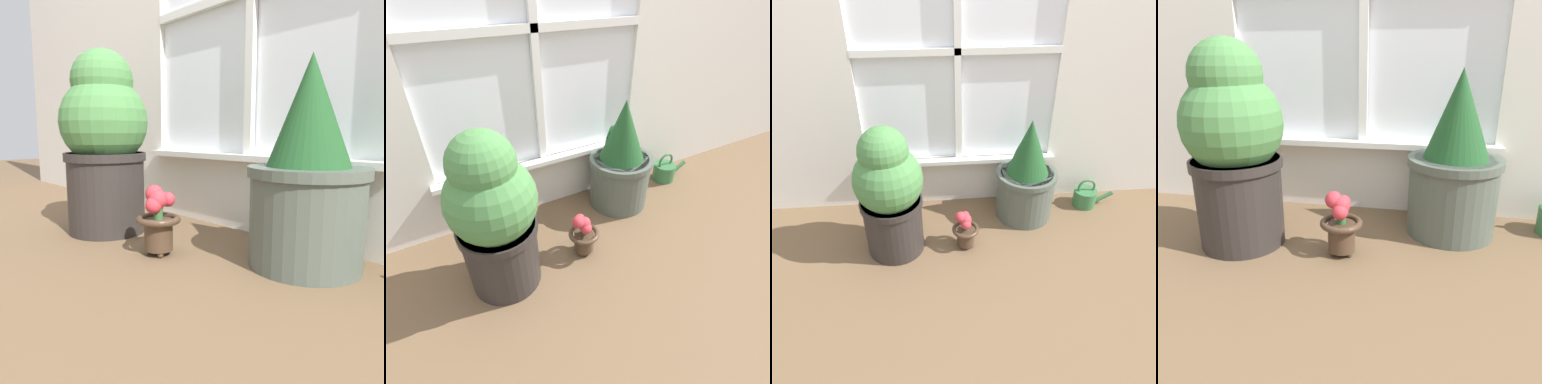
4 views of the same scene
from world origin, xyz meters
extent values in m
plane|color=brown|center=(0.00, 0.00, 0.00)|extent=(10.00, 10.00, 0.00)
cube|color=silver|center=(0.00, 0.58, 0.16)|extent=(1.10, 0.05, 0.31)
cube|color=white|center=(0.00, 0.59, 0.93)|extent=(1.10, 0.02, 1.23)
cube|color=white|center=(0.00, 0.57, 0.93)|extent=(0.04, 0.02, 1.23)
cube|color=white|center=(0.00, 0.57, 0.93)|extent=(1.10, 0.02, 0.04)
cube|color=white|center=(0.00, 0.54, 0.30)|extent=(1.16, 0.06, 0.02)
cylinder|color=#2D2826|center=(-0.38, 0.14, 0.16)|extent=(0.30, 0.30, 0.32)
cylinder|color=#2D2826|center=(-0.38, 0.14, 0.30)|extent=(0.32, 0.32, 0.03)
cylinder|color=#38281E|center=(-0.38, 0.14, 0.32)|extent=(0.28, 0.28, 0.01)
sphere|color=#477F42|center=(-0.38, 0.14, 0.44)|extent=(0.34, 0.34, 0.34)
sphere|color=#477F42|center=(-0.39, 0.14, 0.60)|extent=(0.24, 0.24, 0.24)
ellipsoid|color=#477F42|center=(-0.31, 0.21, 0.42)|extent=(0.18, 0.18, 0.25)
cylinder|color=#4C564C|center=(0.38, 0.37, 0.15)|extent=(0.33, 0.33, 0.30)
cylinder|color=#4C564C|center=(0.38, 0.37, 0.29)|extent=(0.35, 0.35, 0.03)
cylinder|color=#38281E|center=(0.38, 0.37, 0.30)|extent=(0.30, 0.30, 0.01)
cone|color=#1E4C23|center=(0.38, 0.37, 0.46)|extent=(0.24, 0.24, 0.32)
ellipsoid|color=#1E4C23|center=(0.34, 0.44, 0.38)|extent=(0.13, 0.09, 0.18)
sphere|color=#473323|center=(0.00, 0.15, 0.01)|extent=(0.02, 0.02, 0.02)
sphere|color=#473323|center=(-0.03, 0.09, 0.01)|extent=(0.02, 0.02, 0.02)
sphere|color=#473323|center=(0.03, 0.09, 0.01)|extent=(0.02, 0.02, 0.02)
cylinder|color=#473323|center=(0.00, 0.11, 0.07)|extent=(0.09, 0.09, 0.10)
torus|color=#473323|center=(0.00, 0.11, 0.12)|extent=(0.15, 0.15, 0.02)
cylinder|color=#386633|center=(0.00, 0.11, 0.15)|extent=(0.03, 0.03, 0.06)
sphere|color=#C6333D|center=(0.00, 0.11, 0.19)|extent=(0.06, 0.06, 0.06)
sphere|color=#C6333D|center=(0.00, 0.15, 0.18)|extent=(0.05, 0.05, 0.05)
sphere|color=#C6333D|center=(-0.03, 0.12, 0.20)|extent=(0.06, 0.06, 0.06)
sphere|color=#C6333D|center=(0.00, 0.09, 0.17)|extent=(0.06, 0.06, 0.06)
cylinder|color=#336B3D|center=(0.78, 0.42, 0.05)|extent=(0.14, 0.14, 0.11)
cylinder|color=#336B3D|center=(0.91, 0.42, 0.05)|extent=(0.12, 0.03, 0.09)
torus|color=#336B3D|center=(0.78, 0.42, 0.13)|extent=(0.11, 0.01, 0.11)
camera|label=1|loc=(0.95, -0.61, 0.40)|focal=35.00mm
camera|label=2|loc=(-0.51, -0.78, 1.12)|focal=28.00mm
camera|label=3|loc=(-0.15, -1.42, 1.43)|focal=35.00mm
camera|label=4|loc=(0.25, -1.02, 0.65)|focal=35.00mm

